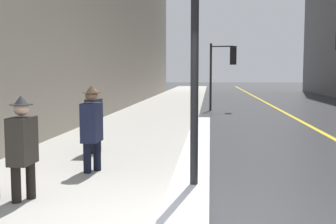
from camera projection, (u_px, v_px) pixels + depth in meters
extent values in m
cube|color=#9E9B93|center=(158.00, 112.00, 19.99)|extent=(4.00, 80.00, 0.01)
cube|color=gold|center=(287.00, 114.00, 19.40)|extent=(0.16, 80.00, 0.00)
cube|color=silver|center=(197.00, 147.00, 10.07)|extent=(0.60, 12.04, 0.18)
cylinder|color=black|center=(195.00, 69.00, 6.25)|extent=(0.12, 0.12, 3.85)
cylinder|color=black|center=(211.00, 77.00, 20.87)|extent=(0.11, 0.11, 3.32)
cylinder|color=black|center=(222.00, 46.00, 20.58)|extent=(1.10, 0.25, 0.07)
cube|color=black|center=(233.00, 55.00, 20.48)|extent=(0.33, 0.25, 0.90)
sphere|color=red|center=(234.00, 50.00, 20.57)|extent=(0.19, 0.19, 0.19)
sphere|color=orange|center=(234.00, 56.00, 20.59)|extent=(0.19, 0.19, 0.19)
sphere|color=green|center=(233.00, 61.00, 20.62)|extent=(0.19, 0.19, 0.19)
cylinder|color=black|center=(31.00, 173.00, 6.21)|extent=(0.14, 0.14, 0.79)
cylinder|color=black|center=(16.00, 176.00, 6.01)|extent=(0.14, 0.14, 0.79)
cube|color=#2D2823|center=(22.00, 141.00, 6.06)|extent=(0.29, 0.48, 0.69)
sphere|color=beige|center=(21.00, 109.00, 6.02)|extent=(0.21, 0.21, 0.21)
cylinder|color=#28282D|center=(21.00, 104.00, 6.02)|extent=(0.33, 0.33, 0.01)
cone|color=#28282D|center=(21.00, 100.00, 6.01)|extent=(0.20, 0.20, 0.13)
cylinder|color=black|center=(97.00, 149.00, 8.01)|extent=(0.15, 0.15, 0.83)
cylinder|color=black|center=(87.00, 151.00, 7.80)|extent=(0.15, 0.15, 0.83)
cube|color=#191E38|center=(92.00, 122.00, 7.85)|extent=(0.31, 0.51, 0.73)
sphere|color=#8C664C|center=(91.00, 96.00, 7.81)|extent=(0.23, 0.23, 0.23)
cylinder|color=#4C3823|center=(91.00, 93.00, 7.80)|extent=(0.35, 0.35, 0.01)
cone|color=#4C3823|center=(91.00, 89.00, 7.80)|extent=(0.21, 0.21, 0.14)
cube|color=black|center=(97.00, 128.00, 8.21)|extent=(0.11, 0.22, 0.28)
cylinder|color=black|center=(98.00, 136.00, 9.87)|extent=(0.14, 0.14, 0.81)
cylinder|color=black|center=(90.00, 137.00, 9.67)|extent=(0.14, 0.14, 0.81)
cube|color=black|center=(94.00, 114.00, 9.72)|extent=(0.30, 0.50, 0.71)
sphere|color=#8C664C|center=(93.00, 94.00, 9.68)|extent=(0.22, 0.22, 0.22)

